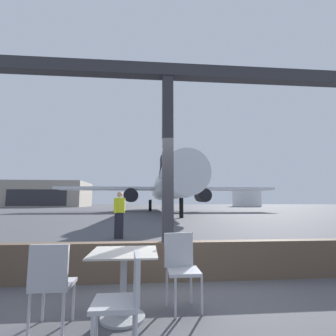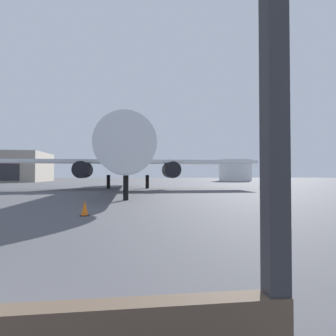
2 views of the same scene
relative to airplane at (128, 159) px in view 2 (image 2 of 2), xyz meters
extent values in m
plane|color=#4C4C51|center=(-2.65, 9.23, -3.57)|extent=(220.00, 220.00, 0.00)
cube|color=#2D2D33|center=(1.63, -30.77, -1.71)|extent=(0.20, 0.20, 3.72)
cylinder|color=silver|center=(0.00, 1.12, 0.01)|extent=(3.80, 31.26, 3.80)
cone|color=silver|center=(0.00, -15.81, 0.01)|extent=(3.61, 2.60, 3.61)
cylinder|color=black|center=(0.00, -13.91, 0.16)|extent=(3.87, 0.90, 3.87)
cube|color=silver|center=(-8.28, 1.86, -0.29)|extent=(14.67, 4.20, 0.36)
cube|color=silver|center=(8.28, 1.86, -0.29)|extent=(14.67, 4.20, 0.36)
cylinder|color=black|center=(-5.10, 0.46, -1.29)|extent=(1.90, 3.20, 1.90)
cylinder|color=black|center=(5.10, 0.46, -1.29)|extent=(1.90, 3.20, 1.90)
cube|color=black|center=(0.00, 15.25, 4.31)|extent=(0.36, 4.40, 5.20)
cylinder|color=black|center=(0.00, -13.61, -2.73)|extent=(0.36, 0.36, 1.69)
cylinder|color=black|center=(-2.40, 2.86, -2.73)|extent=(0.44, 0.44, 1.69)
cylinder|color=black|center=(2.40, 2.86, -2.73)|extent=(0.44, 0.44, 1.69)
cone|color=orange|center=(-1.60, -20.77, -3.24)|extent=(0.32, 0.32, 0.65)
cube|color=black|center=(-1.60, -20.77, -3.55)|extent=(0.36, 0.36, 0.03)
cylinder|color=white|center=(28.79, 42.47, -0.67)|extent=(8.86, 8.86, 5.80)
camera|label=1|loc=(-3.04, -35.31, -2.23)|focal=26.88mm
camera|label=2|loc=(0.32, -33.26, -1.83)|focal=30.73mm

